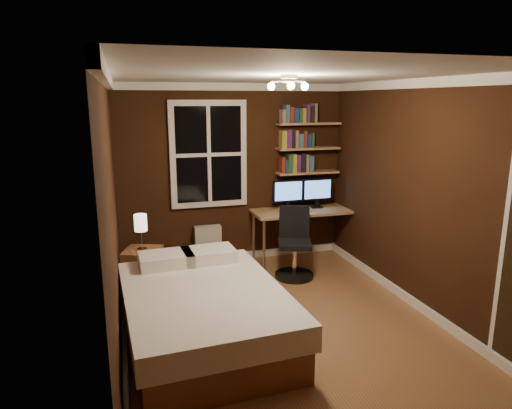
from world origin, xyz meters
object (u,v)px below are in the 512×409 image
object	(u,v)px
nightstand	(143,270)
monitor_right	(317,193)
desk	(307,214)
monitor_left	(288,195)
radiator	(208,245)
desk_lamp	(356,193)
office_chair	(294,251)
bedside_lamp	(141,232)
bed	(204,313)

from	to	relation	value
nightstand	monitor_right	bearing A→B (deg)	31.90
desk	monitor_left	xyz separation A→B (m)	(-0.27, 0.08, 0.27)
radiator	desk	bearing A→B (deg)	-8.47
monitor_left	desk_lamp	world-z (taller)	desk_lamp
radiator	office_chair	size ratio (longest dim) A/B	0.60
radiator	desk	distance (m)	1.48
nightstand	office_chair	size ratio (longest dim) A/B	0.56
bedside_lamp	radiator	xyz separation A→B (m)	(0.92, 0.68, -0.46)
monitor_right	desk_lamp	distance (m)	0.55
bed	radiator	world-z (taller)	bed
desk_lamp	monitor_right	bearing A→B (deg)	159.08
nightstand	bedside_lamp	distance (m)	0.48
desk	monitor_right	size ratio (longest dim) A/B	3.50
bed	bedside_lamp	distance (m)	1.56
bed	desk	size ratio (longest dim) A/B	1.32
bedside_lamp	desk_lamp	world-z (taller)	desk_lamp
bedside_lamp	office_chair	bearing A→B (deg)	-2.70
desk	monitor_left	distance (m)	0.39
office_chair	desk	bearing A→B (deg)	71.60
bed	radiator	bearing A→B (deg)	75.25
radiator	bedside_lamp	bearing A→B (deg)	-143.50
nightstand	desk	distance (m)	2.42
monitor_right	bedside_lamp	bearing A→B (deg)	-167.62
nightstand	office_chair	world-z (taller)	office_chair
bedside_lamp	office_chair	world-z (taller)	bedside_lamp
desk	monitor_right	distance (m)	0.34
desk	office_chair	distance (m)	0.78
bed	office_chair	distance (m)	1.95
bedside_lamp	radiator	world-z (taller)	bedside_lamp
bed	bedside_lamp	size ratio (longest dim) A/B	4.78
monitor_left	office_chair	bearing A→B (deg)	-102.07
bedside_lamp	monitor_right	distance (m)	2.59
bedside_lamp	desk	size ratio (longest dim) A/B	0.28
monitor_right	bed	bearing A→B (deg)	-135.78
nightstand	desk	xyz separation A→B (m)	(2.34, 0.47, 0.43)
radiator	monitor_left	bearing A→B (deg)	-6.56
bedside_lamp	nightstand	bearing A→B (deg)	0.00
radiator	desk_lamp	size ratio (longest dim) A/B	1.26
nightstand	radiator	xyz separation A→B (m)	(0.92, 0.68, 0.02)
nightstand	monitor_left	distance (m)	2.25
desk_lamp	nightstand	bearing A→B (deg)	-173.30
nightstand	monitor_right	xyz separation A→B (m)	(2.52, 0.55, 0.70)
nightstand	bedside_lamp	world-z (taller)	bedside_lamp
bed	nightstand	bearing A→B (deg)	106.14
radiator	monitor_right	distance (m)	1.74
monitor_left	monitor_right	size ratio (longest dim) A/B	1.00
nightstand	bedside_lamp	bearing A→B (deg)	0.00
bedside_lamp	office_chair	distance (m)	1.97
bedside_lamp	bed	bearing A→B (deg)	-70.65
monitor_left	desk_lamp	xyz separation A→B (m)	(0.96, -0.20, 0.01)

